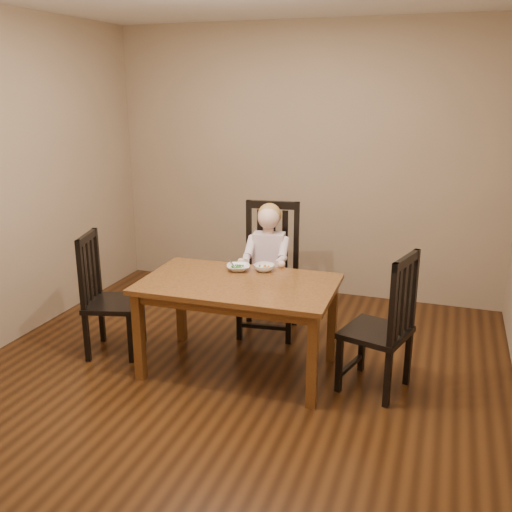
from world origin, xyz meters
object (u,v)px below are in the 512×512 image
(toddler, at_px, (268,256))
(bowl_veg, at_px, (264,268))
(bowl_peas, at_px, (238,268))
(chair_right, at_px, (383,326))
(dining_table, at_px, (238,292))
(chair_left, at_px, (107,297))
(chair_child, at_px, (269,271))

(toddler, bearing_deg, bowl_veg, 95.92)
(bowl_peas, bearing_deg, chair_right, -10.33)
(dining_table, xyz_separation_m, chair_left, (-1.11, -0.05, -0.15))
(toddler, relative_size, bowl_veg, 3.74)
(dining_table, height_order, bowl_peas, bowl_peas)
(chair_child, xyz_separation_m, chair_right, (1.07, -0.75, -0.05))
(chair_right, height_order, toddler, chair_right)
(chair_right, distance_m, bowl_peas, 1.20)
(chair_child, bearing_deg, bowl_peas, 73.63)
(chair_right, bearing_deg, bowl_peas, 95.39)
(chair_left, xyz_separation_m, bowl_veg, (1.21, 0.36, 0.26))
(chair_left, height_order, bowl_peas, chair_left)
(bowl_peas, bearing_deg, bowl_veg, 15.95)
(dining_table, xyz_separation_m, bowl_peas, (-0.09, 0.25, 0.10))
(bowl_peas, bearing_deg, chair_left, -163.42)
(toddler, bearing_deg, bowl_peas, 71.75)
(dining_table, distance_m, bowl_veg, 0.34)
(chair_left, xyz_separation_m, bowl_peas, (1.01, 0.30, 0.26))
(chair_child, height_order, toddler, chair_child)
(dining_table, bearing_deg, chair_left, -177.40)
(dining_table, bearing_deg, toddler, 90.30)
(bowl_veg, bearing_deg, chair_child, 102.87)
(chair_left, bearing_deg, bowl_veg, 90.99)
(dining_table, bearing_deg, bowl_peas, 110.66)
(bowl_veg, bearing_deg, bowl_peas, -164.05)
(chair_right, distance_m, bowl_veg, 1.03)
(chair_left, bearing_deg, chair_right, 76.91)
(chair_right, xyz_separation_m, bowl_peas, (-1.15, 0.21, 0.24))
(chair_child, xyz_separation_m, toddler, (0.01, -0.06, 0.15))
(dining_table, distance_m, bowl_peas, 0.29)
(chair_left, bearing_deg, chair_child, 112.10)
(dining_table, bearing_deg, bowl_veg, 72.01)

